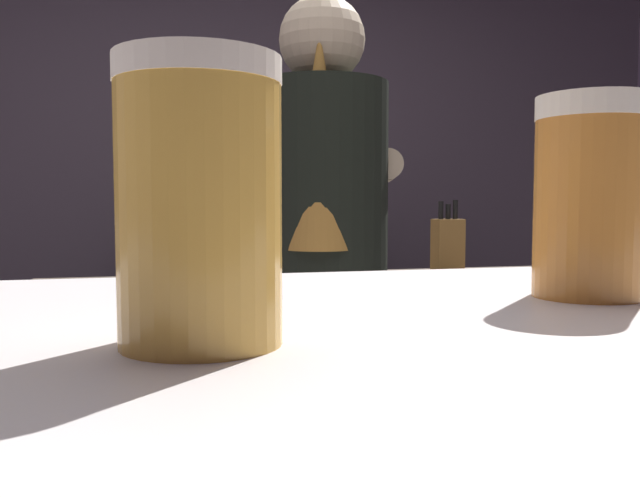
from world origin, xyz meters
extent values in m
cube|color=#504450|center=(0.00, 2.20, 1.35)|extent=(5.20, 0.10, 2.70)
cube|color=#483D32|center=(0.35, 0.72, 0.44)|extent=(2.10, 0.60, 0.89)
cube|color=#383739|center=(0.20, 1.92, 0.58)|extent=(0.92, 0.36, 1.16)
cube|color=#272630|center=(0.13, 0.27, 0.45)|extent=(0.28, 0.20, 0.89)
cylinder|color=black|center=(0.13, 0.27, 1.17)|extent=(0.34, 0.34, 0.56)
sphere|color=#CCB391|center=(0.13, 0.27, 1.56)|extent=(0.22, 0.22, 0.22)
cone|color=#B27A33|center=(0.10, 0.17, 1.30)|extent=(0.18, 0.18, 0.53)
cylinder|color=#CCB391|center=(0.02, 0.47, 1.25)|extent=(0.17, 0.33, 0.08)
cylinder|color=#CCB391|center=(0.34, 0.37, 1.25)|extent=(0.17, 0.33, 0.08)
cube|color=olive|center=(0.73, 0.80, 0.99)|extent=(0.10, 0.08, 0.20)
cylinder|color=black|center=(0.70, 0.80, 1.12)|extent=(0.02, 0.02, 0.06)
cylinder|color=black|center=(0.73, 0.80, 1.12)|extent=(0.02, 0.02, 0.05)
cylinder|color=black|center=(0.76, 0.80, 1.12)|extent=(0.02, 0.02, 0.07)
cylinder|color=slate|center=(-0.06, 0.61, 0.91)|extent=(0.17, 0.17, 0.05)
cube|color=silver|center=(0.41, 0.67, 0.89)|extent=(0.24, 0.04, 0.01)
cylinder|color=#C47A32|center=(0.02, -0.98, 1.14)|extent=(0.07, 0.07, 0.12)
cylinder|color=silver|center=(0.02, -0.98, 1.21)|extent=(0.08, 0.08, 0.02)
cylinder|color=gold|center=(-0.25, -1.08, 1.14)|extent=(0.08, 0.08, 0.12)
cylinder|color=#EFE4D0|center=(-0.25, -1.08, 1.21)|extent=(0.08, 0.08, 0.01)
cylinder|color=#D6C583|center=(0.46, 1.88, 1.24)|extent=(0.07, 0.07, 0.15)
cylinder|color=#D6C583|center=(0.46, 1.88, 1.34)|extent=(0.03, 0.03, 0.06)
cylinder|color=#333333|center=(0.46, 1.88, 1.38)|extent=(0.03, 0.03, 0.01)
cylinder|color=#395D96|center=(-0.06, 1.84, 1.24)|extent=(0.07, 0.07, 0.15)
cylinder|color=#395D96|center=(-0.06, 1.84, 1.34)|extent=(0.03, 0.03, 0.06)
cylinder|color=silver|center=(-0.06, 1.84, 1.37)|extent=(0.04, 0.04, 0.01)
camera|label=1|loc=(-0.27, -1.39, 1.15)|focal=36.91mm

